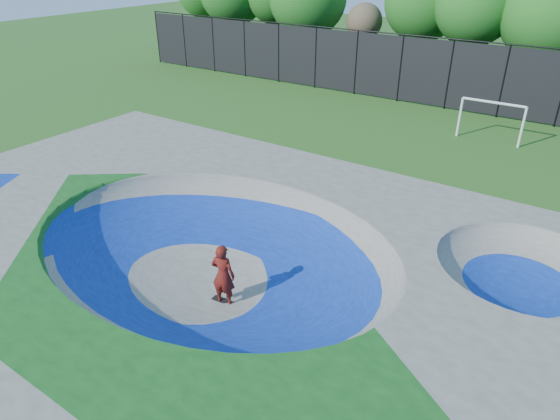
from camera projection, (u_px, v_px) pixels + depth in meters
The scene contains 7 objects.
ground at pixel (215, 281), 14.55m from camera, with size 120.00×120.00×0.00m, color #245317.
skate_deck at pixel (213, 259), 14.20m from camera, with size 22.00×14.00×1.50m, color gray.
skater at pixel (223, 275), 13.23m from camera, with size 0.67×0.44×1.84m, color #B11E0E.
skateboard at pixel (225, 302), 13.65m from camera, with size 0.78×0.22×0.05m, color black.
soccer_goal at pixel (492, 114), 24.27m from camera, with size 3.08×0.12×2.03m.
fence at pixel (449, 73), 28.94m from camera, with size 48.09×0.09×4.04m.
treeline at pixel (481, 9), 31.19m from camera, with size 52.87×6.80×8.17m.
Camera 1 is at (8.23, -8.79, 8.65)m, focal length 32.00 mm.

